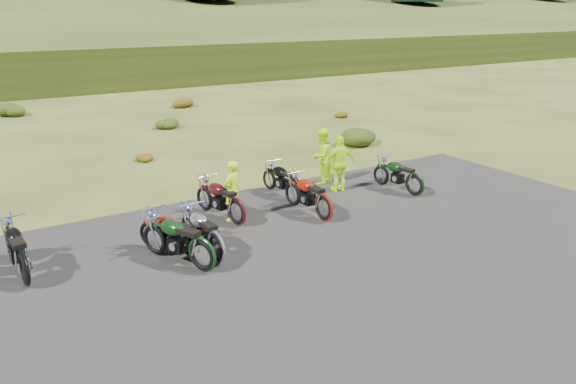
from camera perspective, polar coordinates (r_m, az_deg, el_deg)
ground at (r=14.00m, az=-1.04°, el=-5.06°), size 300.00×300.00×0.00m
gravel_pad at (r=12.48m, az=3.74°, el=-8.14°), size 20.00×12.00×0.04m
hill_slope at (r=61.63m, az=-26.28°, el=11.30°), size 300.00×45.97×9.37m
shrub_3 at (r=33.48m, az=-26.23°, el=7.70°), size 1.56×1.56×0.92m
shrub_4 at (r=21.82m, az=-14.55°, el=3.59°), size 0.77×0.77×0.45m
shrub_5 at (r=27.60m, az=-12.27°, el=6.94°), size 1.03×1.03×0.61m
shrub_6 at (r=33.48m, az=-10.76°, el=9.11°), size 1.30×1.30×0.77m
shrub_7 at (r=24.01m, az=7.26°, el=5.92°), size 1.56×1.56×0.92m
shrub_8 at (r=29.90m, az=5.17°, el=7.98°), size 0.77×0.77×0.45m
motorcycle_0 at (r=13.06m, az=-24.96°, el=-8.70°), size 0.85×2.28×1.18m
motorcycle_1 at (r=13.10m, az=-9.40°, el=-7.03°), size 1.53×2.16×1.08m
motorcycle_2 at (r=12.60m, az=-8.61°, el=-8.07°), size 1.57×2.37×1.18m
motorcycle_3 at (r=12.97m, az=-7.21°, el=-7.19°), size 0.83×2.15×1.10m
motorcycle_4 at (r=15.03m, az=-5.21°, el=-3.44°), size 1.13×2.28×1.14m
motorcycle_5 at (r=16.77m, az=0.77°, el=-1.03°), size 0.85×2.07×1.06m
motorcycle_6 at (r=15.29m, az=3.63°, el=-3.03°), size 0.83×2.19×1.13m
motorcycle_7 at (r=17.69m, az=12.66°, el=-0.44°), size 0.92×2.10×1.06m
person_middle at (r=15.14m, az=-5.72°, el=0.03°), size 0.72×0.64×1.65m
person_right_a at (r=18.26m, az=3.39°, el=3.56°), size 1.09×0.98×1.83m
person_right_b at (r=17.55m, az=5.28°, el=2.82°), size 1.10×0.59×1.77m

